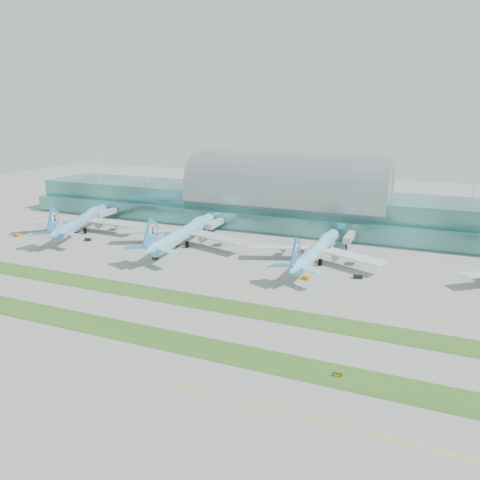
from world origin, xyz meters
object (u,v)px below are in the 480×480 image
at_px(airliner_b, 185,232).
at_px(airliner_a, 82,220).
at_px(terminal, 287,201).
at_px(airliner_c, 317,249).
at_px(taxiway_sign_east, 337,375).

bearing_deg(airliner_b, airliner_a, 174.19).
relative_size(terminal, airliner_c, 4.72).
relative_size(terminal, taxiway_sign_east, 144.00).
height_order(airliner_a, taxiway_sign_east, airliner_a).
bearing_deg(airliner_a, terminal, 12.40).
xyz_separation_m(airliner_b, taxiway_sign_east, (97.33, -93.90, -6.36)).
bearing_deg(airliner_b, taxiway_sign_east, -48.47).
height_order(airliner_c, taxiway_sign_east, airliner_c).
bearing_deg(airliner_b, terminal, 56.46).
relative_size(airliner_b, taxiway_sign_east, 34.22).
bearing_deg(taxiway_sign_east, airliner_c, 104.03).
xyz_separation_m(airliner_a, airliner_b, (67.74, -1.56, 0.14)).
bearing_deg(airliner_a, taxiway_sign_east, -48.56).
height_order(terminal, airliner_b, terminal).
bearing_deg(airliner_c, terminal, 120.24).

